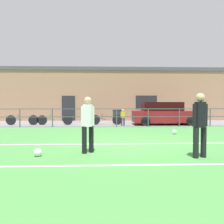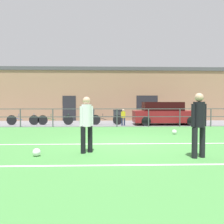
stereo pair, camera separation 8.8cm
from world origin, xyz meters
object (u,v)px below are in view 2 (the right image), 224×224
bicycle_parked_0 (107,120)px  trash_bin_1 (91,116)px  soccer_ball_match (174,132)px  trash_bin_0 (118,116)px  parked_car_red (165,114)px  bicycle_parked_1 (55,120)px  player_striker (87,121)px  spectator_child (123,116)px  player_goalkeeper (199,121)px  soccer_ball_spare (37,152)px  bicycle_parked_2 (23,120)px

bicycle_parked_0 → trash_bin_1: size_ratio=2.25×
soccer_ball_match → trash_bin_0: trash_bin_0 is taller
parked_car_red → bicycle_parked_1: 7.43m
player_striker → bicycle_parked_0: player_striker is taller
trash_bin_1 → bicycle_parked_0: bearing=-62.9°
spectator_child → bicycle_parked_0: bearing=-9.5°
bicycle_parked_0 → bicycle_parked_1: (-3.45, 0.00, -0.01)m
player_goalkeeper → trash_bin_0: bearing=79.4°
trash_bin_0 → soccer_ball_match: bearing=-68.6°
parked_car_red → player_striker: bearing=-117.7°
spectator_child → bicycle_parked_0: (-1.09, 0.56, -0.26)m
soccer_ball_spare → parked_car_red: size_ratio=0.05×
soccer_ball_spare → bicycle_parked_1: size_ratio=0.09×
bicycle_parked_0 → trash_bin_1: trash_bin_1 is taller
player_goalkeeper → parked_car_red: 9.78m
player_striker → soccer_ball_spare: bearing=159.3°
trash_bin_0 → parked_car_red: bearing=-21.4°
bicycle_parked_0 → trash_bin_0: (0.82, 1.22, 0.15)m
parked_car_red → trash_bin_0: size_ratio=4.40×
player_striker → spectator_child: 8.56m
soccer_ball_match → spectator_child: 4.80m
soccer_ball_match → spectator_child: (-2.10, 4.28, 0.52)m
player_striker → bicycle_parked_0: bearing=48.3°
player_striker → trash_bin_0: (1.52, 10.14, -0.43)m
player_goalkeeper → bicycle_parked_2: 12.58m
bicycle_parked_1 → trash_bin_1: 3.26m
soccer_ball_match → trash_bin_1: 8.44m
player_goalkeeper → parked_car_red: (1.59, 9.65, -0.25)m
soccer_ball_match → parked_car_red: parked_car_red is taller
spectator_child → parked_car_red: 2.94m
soccer_ball_match → parked_car_red: 4.92m
bicycle_parked_1 → soccer_ball_spare: bearing=-81.6°
soccer_ball_spare → trash_bin_0: bearing=74.7°
parked_car_red → bicycle_parked_2: size_ratio=2.03×
bicycle_parked_2 → soccer_ball_spare: bearing=-69.2°
soccer_ball_spare → trash_bin_1: bearing=85.8°
bicycle_parked_0 → bicycle_parked_2: 5.62m
soccer_ball_spare → bicycle_parked_0: (2.08, 9.33, 0.26)m
player_goalkeeper → bicycle_parked_2: size_ratio=0.82×
spectator_child → player_striker: bearing=95.7°
parked_car_red → bicycle_parked_0: (-3.97, 0.02, -0.38)m
bicycle_parked_1 → bicycle_parked_2: bearing=-180.0°
player_goalkeeper → soccer_ball_match: (0.80, 4.83, -0.89)m
player_goalkeeper → soccer_ball_match: player_goalkeeper is taller
parked_car_red → bicycle_parked_1: size_ratio=1.85×
parked_car_red → bicycle_parked_0: size_ratio=2.00×
bicycle_parked_1 → bicycle_parked_2: 2.17m
spectator_child → bicycle_parked_1: 4.58m
parked_car_red → bicycle_parked_1: (-7.42, 0.02, -0.39)m
soccer_ball_match → bicycle_parked_2: bearing=151.2°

